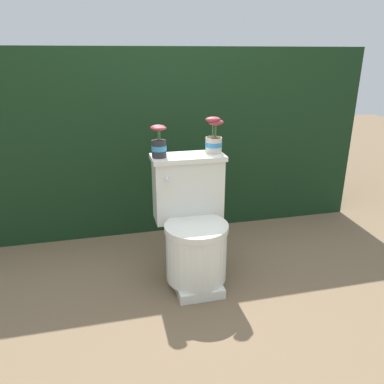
{
  "coord_description": "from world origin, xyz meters",
  "views": [
    {
      "loc": [
        -0.46,
        -2.0,
        1.42
      ],
      "look_at": [
        0.04,
        0.12,
        0.61
      ],
      "focal_mm": 35.0,
      "sensor_mm": 36.0,
      "label": 1
    }
  ],
  "objects": [
    {
      "name": "hedge_backdrop",
      "position": [
        0.0,
        1.31,
        0.73
      ],
      "size": [
        3.33,
        0.94,
        1.46
      ],
      "color": "black",
      "rests_on": "ground"
    },
    {
      "name": "potted_plant_left",
      "position": [
        -0.14,
        0.23,
        0.9
      ],
      "size": [
        0.1,
        0.11,
        0.19
      ],
      "color": "#262628",
      "rests_on": "toilet"
    },
    {
      "name": "potted_plant_midleft",
      "position": [
        0.22,
        0.25,
        0.91
      ],
      "size": [
        0.12,
        0.11,
        0.23
      ],
      "color": "beige",
      "rests_on": "toilet"
    },
    {
      "name": "toilet",
      "position": [
        0.04,
        0.09,
        0.37
      ],
      "size": [
        0.47,
        0.53,
        0.81
      ],
      "color": "silver",
      "rests_on": "ground"
    },
    {
      "name": "ground_plane",
      "position": [
        0.0,
        0.0,
        0.0
      ],
      "size": [
        12.0,
        12.0,
        0.0
      ],
      "primitive_type": "plane",
      "color": "brown"
    }
  ]
}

